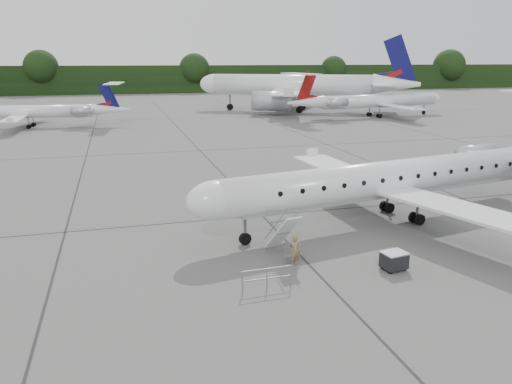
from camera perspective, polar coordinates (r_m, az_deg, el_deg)
name	(u,v)px	position (r m, az deg, el deg)	size (l,w,h in m)	color
ground	(412,241)	(28.93, 17.41, -5.34)	(320.00, 320.00, 0.00)	#5B5B58
treeline	(168,79)	(153.47, -10.07, 12.57)	(260.00, 4.00, 8.00)	black
main_regional_jet	(392,161)	(31.28, 15.29, 3.45)	(29.18, 21.01, 7.48)	white
airstair	(282,234)	(25.23, 3.03, -4.81)	(0.85, 2.31, 2.35)	white
passenger	(295,250)	(24.32, 4.52, -6.67)	(0.55, 0.36, 1.50)	olive
safety_railing	(267,280)	(21.81, 1.25, -9.97)	(2.20, 0.08, 1.00)	gray
baggage_cart	(394,261)	(24.68, 15.50, -7.56)	(1.09, 0.88, 0.94)	black
bg_narrowbody	(292,74)	(97.20, 4.12, 13.25)	(38.56, 27.77, 13.84)	white
bg_regional_left	(23,105)	(80.72, -25.13, 8.95)	(24.63, 17.73, 6.46)	white
bg_regional_right	(380,94)	(89.99, 14.04, 10.77)	(29.33, 21.11, 7.69)	white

